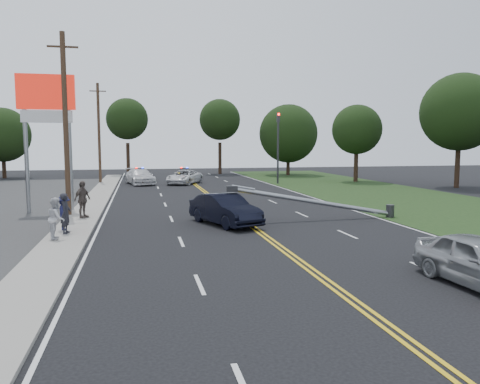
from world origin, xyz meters
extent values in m
plane|color=black|center=(0.00, 0.00, 0.00)|extent=(120.00, 120.00, 0.00)
cube|color=gray|center=(-8.40, 10.00, 0.06)|extent=(1.80, 70.00, 0.12)
cube|color=black|center=(13.50, 10.00, 0.01)|extent=(12.00, 80.00, 0.01)
cube|color=gold|center=(0.00, 10.00, 0.01)|extent=(0.36, 80.00, 0.00)
cylinder|color=gray|center=(-11.70, 14.00, 3.50)|extent=(0.24, 0.24, 7.00)
cylinder|color=gray|center=(-9.30, 14.00, 3.50)|extent=(0.24, 0.24, 7.00)
cube|color=#AF170B|center=(-10.50, 14.00, 7.00)|extent=(3.20, 0.35, 2.00)
cube|color=white|center=(-10.50, 14.00, 5.60)|extent=(2.80, 0.30, 0.70)
cylinder|color=#2D2D30|center=(8.30, 30.00, 3.50)|extent=(0.20, 0.20, 7.00)
cube|color=#2D2D30|center=(8.30, 30.00, 6.60)|extent=(0.28, 0.28, 0.90)
sphere|color=#FF0C07|center=(8.30, 29.84, 6.90)|extent=(0.22, 0.22, 0.22)
cylinder|color=#2D2D30|center=(8.10, 8.00, 0.35)|extent=(0.44, 0.44, 0.70)
cylinder|color=gray|center=(3.67, 8.00, 0.98)|extent=(8.90, 0.24, 1.80)
cube|color=#2D2D30|center=(-0.76, 8.00, 1.76)|extent=(0.55, 0.32, 0.30)
cylinder|color=#382619|center=(-9.20, 12.00, 5.00)|extent=(0.28, 0.28, 10.00)
cube|color=#382619|center=(-9.20, 12.00, 9.20)|extent=(1.60, 0.10, 0.10)
cylinder|color=#382619|center=(-9.20, 34.00, 5.00)|extent=(0.28, 0.28, 10.00)
cube|color=#382619|center=(-9.20, 34.00, 9.20)|extent=(1.60, 0.10, 0.10)
cylinder|color=black|center=(-20.63, 43.48, 1.45)|extent=(0.44, 0.44, 2.91)
sphere|color=black|center=(-20.63, 43.48, 5.00)|extent=(6.23, 6.23, 6.23)
cylinder|color=black|center=(-6.67, 45.03, 2.04)|extent=(0.44, 0.44, 4.09)
sphere|color=black|center=(-6.67, 45.03, 7.04)|extent=(5.12, 5.12, 5.12)
cylinder|color=black|center=(5.16, 46.09, 2.07)|extent=(0.44, 0.44, 4.14)
sphere|color=black|center=(5.16, 46.09, 7.12)|extent=(5.37, 5.37, 5.37)
cylinder|color=black|center=(13.22, 41.79, 1.52)|extent=(0.44, 0.44, 3.05)
sphere|color=black|center=(13.22, 41.79, 5.25)|extent=(7.36, 7.36, 7.36)
cylinder|color=black|center=(16.99, 30.42, 1.59)|extent=(0.44, 0.44, 3.18)
sphere|color=black|center=(16.99, 30.42, 5.48)|extent=(5.17, 5.17, 5.17)
cylinder|color=black|center=(23.01, 22.31, 1.99)|extent=(0.44, 0.44, 3.97)
sphere|color=black|center=(23.01, 22.31, 6.84)|extent=(6.95, 6.95, 6.95)
imported|color=black|center=(-1.20, 7.65, 0.77)|extent=(3.23, 4.96, 1.54)
imported|color=silver|center=(-0.96, 31.48, 0.69)|extent=(4.36, 5.44, 1.37)
imported|color=silver|center=(-5.29, 32.03, 0.78)|extent=(3.30, 5.72, 1.56)
imported|color=#222128|center=(-8.52, 6.29, 1.01)|extent=(0.50, 0.69, 1.78)
imported|color=silver|center=(-8.73, 5.15, 0.98)|extent=(0.72, 0.89, 1.72)
imported|color=#1A1B42|center=(-8.72, 7.16, 0.91)|extent=(0.78, 1.12, 1.58)
imported|color=#564B45|center=(-8.31, 10.65, 1.10)|extent=(1.05, 1.22, 1.97)
camera|label=1|loc=(-5.33, -15.10, 4.07)|focal=35.00mm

